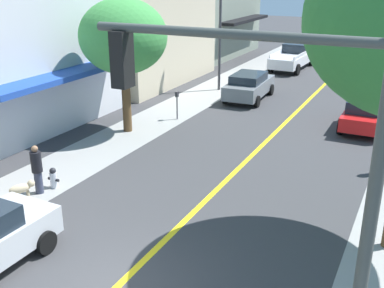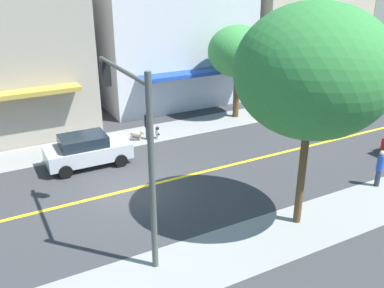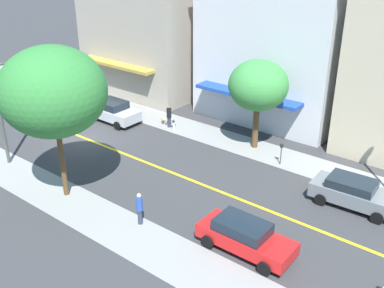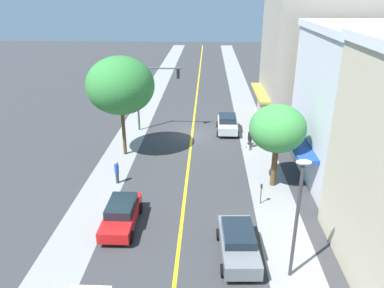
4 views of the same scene
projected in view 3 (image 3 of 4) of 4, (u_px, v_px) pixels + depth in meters
name	position (u px, v px, depth m)	size (l,w,h in m)	color
ground_plane	(87.00, 139.00, 32.04)	(140.00, 140.00, 0.00)	#38383A
sidewalk_left	(146.00, 115.00, 36.26)	(2.80, 126.00, 0.01)	gray
sidewalk_right	(11.00, 171.00, 27.81)	(2.80, 126.00, 0.01)	gray
road_centerline_stripe	(87.00, 139.00, 32.04)	(0.20, 126.00, 0.00)	yellow
corner_shop_building	(164.00, 6.00, 40.61)	(12.62, 10.72, 14.21)	#A39989
brick_apartment_block	(284.00, 44.00, 34.53)	(10.25, 10.96, 10.93)	silver
street_tree_left_near	(53.00, 92.00, 22.86)	(5.46, 5.46, 8.28)	brown
street_tree_right_corner	(258.00, 86.00, 29.10)	(3.85, 3.85, 5.97)	brown
fire_hydrant	(173.00, 125.00, 33.45)	(0.44, 0.24, 0.73)	silver
parking_meter	(281.00, 151.00, 28.22)	(0.12, 0.18, 1.42)	#4C4C51
traffic_light_mast	(16.00, 91.00, 27.93)	(4.49, 0.32, 6.58)	#474C47
red_sedan_right_curb	(245.00, 236.00, 20.64)	(1.97, 4.50, 1.49)	red
grey_sedan_left_curb	(354.00, 192.00, 23.99)	(2.21, 4.53, 1.53)	slate
silver_sedan_left_curb	(114.00, 111.00, 34.64)	(2.11, 4.15, 1.62)	#B7BABF
pedestrian_black_shirt	(169.00, 116.00, 33.63)	(0.36, 0.36, 1.70)	#33384C
pedestrian_blue_shirt	(140.00, 208.00, 22.45)	(0.31, 0.31, 1.74)	#33384C
small_dog	(164.00, 119.00, 34.27)	(0.60, 0.82, 0.63)	#C6B28C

